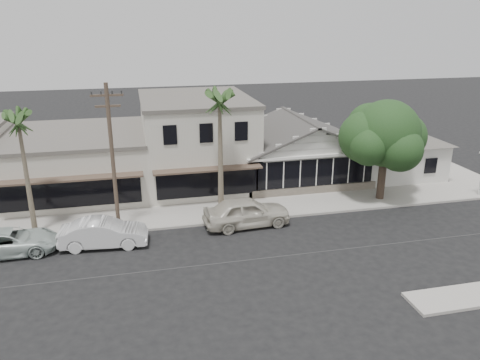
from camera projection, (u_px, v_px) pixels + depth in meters
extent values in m
plane|color=black|center=(287.00, 256.00, 25.63)|extent=(140.00, 140.00, 0.00)
cube|color=#9E9991|center=(136.00, 219.00, 30.12)|extent=(90.00, 3.50, 0.15)
cube|color=beige|center=(297.00, 160.00, 37.72)|extent=(10.00, 8.00, 3.00)
cube|color=black|center=(316.00, 172.00, 33.90)|extent=(8.80, 0.10, 2.00)
cube|color=#60564C|center=(315.00, 190.00, 34.36)|extent=(9.60, 0.18, 0.70)
cube|color=beige|center=(396.00, 157.00, 38.55)|extent=(6.00, 6.00, 3.00)
cube|color=beige|center=(196.00, 142.00, 36.36)|extent=(8.00, 10.00, 6.50)
cube|color=beige|center=(77.00, 163.00, 34.82)|extent=(10.00, 10.00, 4.20)
cylinder|color=brown|center=(113.00, 161.00, 27.03)|extent=(0.24, 0.24, 9.00)
cube|color=brown|center=(107.00, 95.00, 25.79)|extent=(1.80, 0.12, 0.12)
cube|color=brown|center=(108.00, 106.00, 25.99)|extent=(1.40, 0.12, 0.12)
imported|color=beige|center=(247.00, 212.00, 29.08)|extent=(5.53, 2.53, 1.84)
imported|color=white|center=(104.00, 233.00, 26.48)|extent=(5.01, 2.10, 1.61)
imported|color=silver|center=(10.00, 242.00, 25.65)|extent=(5.19, 2.53, 1.42)
cylinder|color=#433329|center=(381.00, 181.00, 33.07)|extent=(0.53, 0.53, 2.84)
sphere|color=#1D3C18|center=(386.00, 133.00, 31.94)|extent=(4.62, 4.62, 4.62)
sphere|color=#1D3C18|center=(402.00, 137.00, 32.92)|extent=(3.37, 3.37, 3.37)
sphere|color=#1D3C18|center=(365.00, 137.00, 32.05)|extent=(3.55, 3.55, 3.55)
sphere|color=#1D3C18|center=(400.00, 149.00, 31.05)|extent=(3.02, 3.02, 3.02)
sphere|color=#1D3C18|center=(370.00, 126.00, 33.05)|extent=(3.20, 3.20, 3.20)
sphere|color=#1D3C18|center=(392.00, 120.00, 33.11)|extent=(2.84, 2.84, 2.84)
sphere|color=#1D3C18|center=(369.00, 146.00, 31.15)|extent=(2.66, 2.66, 2.66)
cone|color=#726651|center=(220.00, 161.00, 30.01)|extent=(0.40, 0.40, 7.30)
cone|color=#726651|center=(28.00, 182.00, 26.96)|extent=(0.34, 0.34, 6.73)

